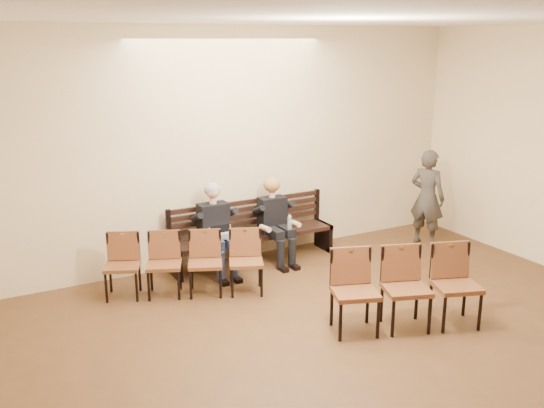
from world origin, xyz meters
The scene contains 10 objects.
room_walls centered at (0.00, 0.79, 2.54)m, with size 8.02×10.01×3.51m.
bench centered at (0.23, 4.65, 0.23)m, with size 2.60×0.90×0.45m, color black.
seated_man centered at (-0.43, 4.53, 0.65)m, with size 0.54×0.74×1.29m, color black, non-canonical shape.
seated_woman centered at (0.53, 4.53, 0.59)m, with size 0.51×0.71×1.19m, color black, non-canonical shape.
laptop centered at (-0.39, 4.36, 0.57)m, with size 0.34×0.27×0.25m, color silver.
water_bottle centered at (0.62, 4.25, 0.56)m, with size 0.07×0.07×0.22m, color silver.
bag centered at (0.14, 4.75, 0.14)m, with size 0.37×0.26×0.28m, color black.
passerby centered at (3.10, 4.05, 0.92)m, with size 0.67×0.44×1.83m, color #3B3630.
chair_row_front centered at (-1.12, 4.00, 0.42)m, with size 2.07×0.46×0.85m, color brown.
chair_row_back centered at (0.81, 1.86, 0.48)m, with size 1.74×0.53×0.97m, color brown.
Camera 1 is at (-3.68, -3.13, 3.31)m, focal length 40.00 mm.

